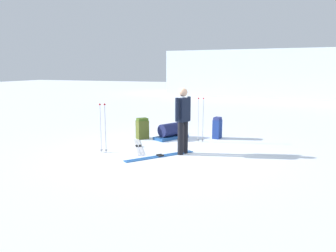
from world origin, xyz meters
TOP-DOWN VIEW (x-y plane):
  - ground_plane at (0.00, 0.00)m, footprint 80.00×80.00m
  - distant_snow_ridge at (3.58, 18.48)m, footprint 20.01×6.50m
  - skier_standing at (0.42, -0.03)m, footprint 0.33×0.54m
  - ski_pair_near at (-0.03, -0.48)m, footprint 1.32×1.60m
  - ski_pair_far at (-0.98, 0.23)m, footprint 1.07×1.70m
  - backpack_large_dark at (0.85, 2.13)m, footprint 0.26×0.33m
  - backpack_bright at (-1.33, 1.27)m, footprint 0.44×0.44m
  - ski_poles_planted_near at (0.49, 1.45)m, footprint 0.21×0.11m
  - ski_poles_planted_far at (-1.58, -0.61)m, footprint 0.19×0.11m
  - gear_sled at (-0.49, 1.59)m, footprint 0.92×1.19m
  - thermos_bottle at (-0.68, 2.42)m, footprint 0.07×0.07m

SIDE VIEW (x-z plane):
  - ground_plane at x=0.00m, z-range 0.00..0.00m
  - ski_pair_near at x=-0.03m, z-range -0.01..0.04m
  - ski_pair_far at x=-0.98m, z-range -0.01..0.04m
  - thermos_bottle at x=-0.68m, z-range 0.00..0.26m
  - gear_sled at x=-0.49m, z-range -0.02..0.47m
  - backpack_bright at x=-1.33m, z-range -0.01..0.65m
  - backpack_large_dark at x=0.85m, z-range -0.01..0.67m
  - ski_poles_planted_far at x=-1.58m, z-range 0.07..1.36m
  - ski_poles_planted_near at x=0.49m, z-range 0.07..1.41m
  - skier_standing at x=0.42m, z-range 0.10..1.80m
  - distant_snow_ridge at x=3.58m, z-range 0.00..3.49m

